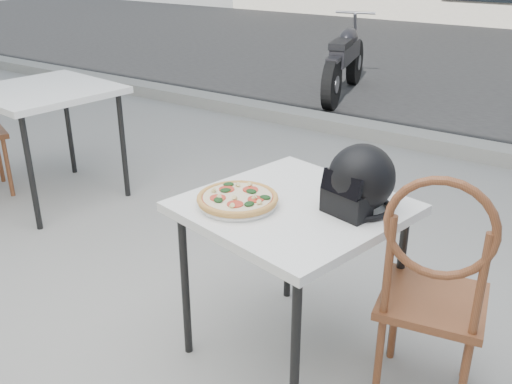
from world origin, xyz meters
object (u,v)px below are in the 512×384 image
Objects in this scene: cafe_table_main at (293,219)px; cafe_chair_main at (434,282)px; pizza at (238,198)px; helmet at (360,182)px; plate at (238,203)px; motorcycle at (345,61)px; cafe_table_side at (44,98)px.

cafe_chair_main is at bearing 3.42° from cafe_table_main.
pizza is 0.76m from cafe_chair_main.
cafe_chair_main reaches higher than pizza.
pizza is 0.46m from helmet.
plate is (-0.17, -0.13, 0.07)m from cafe_table_main.
cafe_chair_main reaches higher than cafe_table_main.
helmet reaches higher than pizza.
pizza is at bearing -83.33° from motorcycle.
cafe_chair_main is 1.08× the size of cafe_table_side.
motorcycle is (0.34, 3.68, -0.31)m from cafe_table_side.
helmet is at bearing 29.79° from plate.
cafe_table_side is 3.70m from motorcycle.
helmet is at bearing -20.23° from cafe_chair_main.
cafe_table_main is 2.21m from cafe_table_side.
cafe_chair_main is (0.55, 0.03, -0.10)m from cafe_table_main.
helmet is 4.58m from motorcycle.
cafe_table_main is at bearing -80.77° from motorcycle.
plate is 0.46m from helmet.
helmet is 0.32× the size of cafe_chair_main.
cafe_chair_main is (0.33, -0.06, -0.28)m from helmet.
plate is at bearing -135.91° from helmet.
cafe_chair_main reaches higher than helmet.
plate is 0.34× the size of cafe_chair_main.
cafe_table_main is at bearing -6.97° from cafe_chair_main.
cafe_table_side is at bearing 162.53° from plate.
plate is 4.62m from motorcycle.
plate is at bearing -141.48° from cafe_table_main.
cafe_table_main is at bearing 38.49° from pizza.
plate is at bearing 2.58° from cafe_chair_main.
helmet reaches higher than cafe_table_main.
plate is 0.19× the size of motorcycle.
cafe_chair_main is 4.77m from motorcycle.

